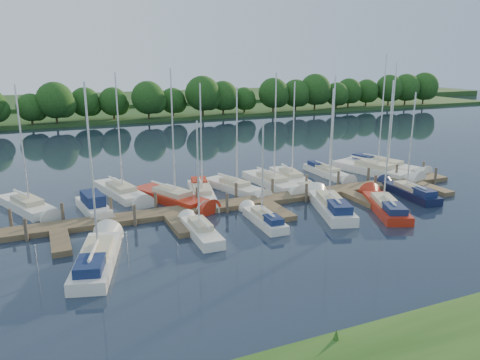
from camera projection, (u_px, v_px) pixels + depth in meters
name	position (u px, v px, depth m)	size (l,w,h in m)	color
ground	(312.00, 235.00, 32.19)	(260.00, 260.00, 0.00)	#182031
dock	(265.00, 203.00, 38.61)	(40.00, 6.00, 0.40)	#4A3C2A
mooring_pilings	(259.00, 195.00, 39.51)	(38.24, 2.84, 2.00)	#473D33
far_shore	(122.00, 113.00, 98.55)	(180.00, 30.00, 0.60)	#23461B
distant_hill	(105.00, 101.00, 120.59)	(220.00, 40.00, 1.40)	#2B4C21
treeline	(131.00, 100.00, 86.00)	(145.79, 9.76, 7.95)	#38281C
sailboat_n_0	(28.00, 208.00, 37.17)	(4.51, 7.96, 10.35)	silver
motorboat	(94.00, 208.00, 36.77)	(2.34, 5.93, 1.97)	silver
sailboat_n_2	(122.00, 193.00, 41.14)	(3.71, 8.83, 11.03)	silver
sailboat_n_3	(173.00, 199.00, 39.36)	(5.13, 8.87, 11.49)	#AE2210
sailboat_n_4	(202.00, 194.00, 40.63)	(3.38, 8.11, 10.20)	silver
sailboat_n_5	(235.00, 188.00, 42.62)	(3.74, 7.63, 9.75)	silver
sailboat_n_6	(273.00, 183.00, 44.25)	(2.76, 8.67, 10.93)	silver
sailboat_n_7	(291.00, 179.00, 45.94)	(2.66, 7.93, 10.03)	silver
sailboat_n_8	(327.00, 173.00, 48.19)	(1.80, 7.21, 9.17)	silver
sailboat_n_9	(375.00, 172.00, 48.61)	(4.53, 9.98, 12.62)	silver
sailboat_n_10	(385.00, 166.00, 51.01)	(4.48, 9.33, 11.72)	silver
sailboat_s_0	(98.00, 259.00, 27.69)	(3.96, 8.70, 11.04)	silver
sailboat_s_1	(201.00, 232.00, 32.04)	(1.58, 6.29, 8.28)	silver
sailboat_s_2	(264.00, 219.00, 34.40)	(1.63, 6.09, 7.87)	silver
sailboat_s_3	(330.00, 207.00, 37.09)	(4.17, 8.53, 11.02)	silver
sailboat_s_4	(385.00, 207.00, 37.30)	(4.65, 8.20, 10.56)	#AE2210
sailboat_s_5	(409.00, 193.00, 41.09)	(2.43, 7.35, 9.38)	#0F1633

